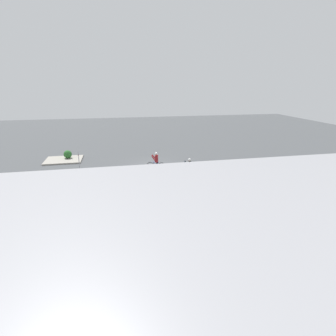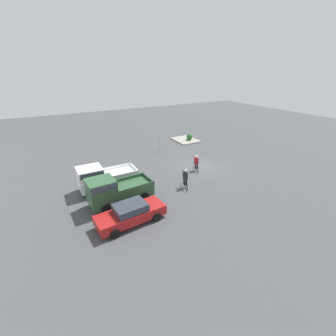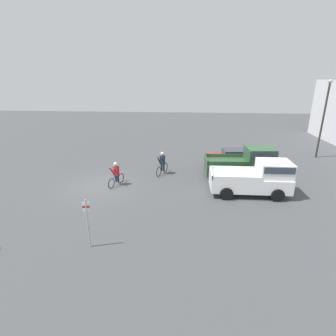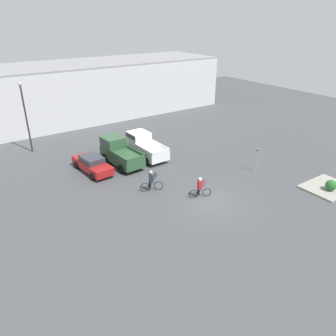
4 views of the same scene
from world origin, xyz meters
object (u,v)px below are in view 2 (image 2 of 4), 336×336
(pickup_truck_1, at_px, (103,177))
(cyclist_1, at_px, (185,178))
(fire_lane_sign, at_px, (159,141))
(pickup_truck_0, at_px, (115,190))
(cyclist_0, at_px, (196,163))
(sedan_0, at_px, (131,213))
(shrub, at_px, (189,137))

(pickup_truck_1, distance_m, cyclist_1, 7.14)
(cyclist_1, height_order, fire_lane_sign, fire_lane_sign)
(pickup_truck_0, relative_size, cyclist_0, 2.93)
(sedan_0, height_order, fire_lane_sign, fire_lane_sign)
(pickup_truck_1, distance_m, cyclist_0, 9.37)
(pickup_truck_1, distance_m, shrub, 16.75)
(pickup_truck_1, xyz_separation_m, shrub, (8.25, -14.57, -0.55))
(sedan_0, bearing_deg, fire_lane_sign, -34.62)
(cyclist_0, distance_m, shrub, 10.39)
(sedan_0, relative_size, cyclist_0, 2.85)
(cyclist_0, distance_m, fire_lane_sign, 7.08)
(cyclist_0, xyz_separation_m, fire_lane_sign, (7.02, 0.71, 0.56))
(sedan_0, relative_size, fire_lane_sign, 2.09)
(cyclist_1, distance_m, shrub, 14.08)
(cyclist_0, relative_size, fire_lane_sign, 0.73)
(sedan_0, distance_m, cyclist_1, 6.43)
(pickup_truck_0, height_order, pickup_truck_1, pickup_truck_0)
(sedan_0, xyz_separation_m, cyclist_0, (4.88, -8.92, 0.11))
(pickup_truck_1, xyz_separation_m, cyclist_1, (-3.20, -6.38, -0.25))
(sedan_0, bearing_deg, pickup_truck_1, 4.27)
(sedan_0, bearing_deg, pickup_truck_0, 4.65)
(cyclist_0, height_order, shrub, cyclist_0)
(pickup_truck_0, xyz_separation_m, fire_lane_sign, (9.13, -8.44, 0.20))
(pickup_truck_0, distance_m, fire_lane_sign, 12.43)
(pickup_truck_1, height_order, cyclist_0, pickup_truck_1)
(sedan_0, bearing_deg, cyclist_0, -61.34)
(pickup_truck_1, relative_size, fire_lane_sign, 2.13)
(cyclist_0, xyz_separation_m, shrub, (8.97, -5.23, -0.26))
(fire_lane_sign, bearing_deg, pickup_truck_0, 137.24)
(fire_lane_sign, height_order, shrub, fire_lane_sign)
(fire_lane_sign, relative_size, shrub, 2.68)
(sedan_0, height_order, cyclist_0, cyclist_0)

